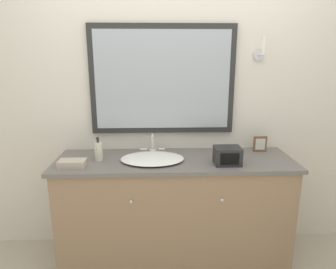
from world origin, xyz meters
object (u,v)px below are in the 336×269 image
Objects in this scene: sink_basin at (152,158)px; soap_bottle at (98,151)px; appliance_box at (227,156)px; picture_frame at (260,144)px.

sink_basin is 0.42m from soap_bottle.
picture_frame is at bearing 40.01° from appliance_box.
sink_basin is at bearing 169.67° from appliance_box.
sink_basin is at bearing -168.36° from picture_frame.
soap_bottle reaches higher than picture_frame.
soap_bottle is at bearing 172.86° from appliance_box.
appliance_box is at bearing -139.99° from picture_frame.
sink_basin is 0.57m from appliance_box.
soap_bottle is (-0.41, 0.02, 0.06)m from sink_basin.
soap_bottle is at bearing -172.81° from picture_frame.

